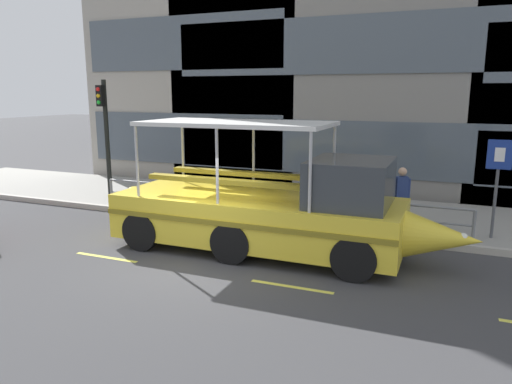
{
  "coord_description": "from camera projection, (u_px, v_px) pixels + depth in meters",
  "views": [
    {
      "loc": [
        5.28,
        -9.72,
        4.0
      ],
      "look_at": [
        0.38,
        2.21,
        1.3
      ],
      "focal_mm": 33.58,
      "sensor_mm": 36.0,
      "label": 1
    }
  ],
  "objects": [
    {
      "name": "ground_plane",
      "position": [
        207.0,
        261.0,
        11.58
      ],
      "size": [
        120.0,
        120.0,
        0.0
      ],
      "primitive_type": "plane",
      "color": "#3D3D3F"
    },
    {
      "name": "sidewalk",
      "position": [
        283.0,
        207.0,
        16.63
      ],
      "size": [
        32.0,
        4.8,
        0.18
      ],
      "primitive_type": "cube",
      "color": "#99968E",
      "rests_on": "ground_plane"
    },
    {
      "name": "lane_centreline",
      "position": [
        191.0,
        271.0,
        10.91
      ],
      "size": [
        25.8,
        0.12,
        0.01
      ],
      "color": "#DBD64C",
      "rests_on": "ground_plane"
    },
    {
      "name": "curb_guardrail",
      "position": [
        266.0,
        201.0,
        14.48
      ],
      "size": [
        11.63,
        0.09,
        0.88
      ],
      "color": "gray",
      "rests_on": "sidewalk"
    },
    {
      "name": "pedestrian_mid_left",
      "position": [
        329.0,
        185.0,
        14.97
      ],
      "size": [
        0.43,
        0.28,
        1.58
      ],
      "color": "black",
      "rests_on": "sidewalk"
    },
    {
      "name": "traffic_light_pole",
      "position": [
        105.0,
        128.0,
        16.82
      ],
      "size": [
        0.24,
        0.46,
        4.24
      ],
      "color": "black",
      "rests_on": "sidewalk"
    },
    {
      "name": "curb_edge",
      "position": [
        256.0,
        225.0,
        14.38
      ],
      "size": [
        32.0,
        0.18,
        0.18
      ],
      "primitive_type": "cube",
      "color": "#B2ADA3",
      "rests_on": "ground_plane"
    },
    {
      "name": "parking_sign",
      "position": [
        498.0,
        172.0,
        12.4
      ],
      "size": [
        0.6,
        0.12,
        2.62
      ],
      "color": "#4C4F54",
      "rests_on": "sidewalk"
    },
    {
      "name": "duck_tour_boat",
      "position": [
        276.0,
        211.0,
        11.98
      ],
      "size": [
        9.08,
        2.59,
        3.28
      ],
      "color": "yellow",
      "rests_on": "ground_plane"
    },
    {
      "name": "pedestrian_near_bow",
      "position": [
        401.0,
        191.0,
        13.6
      ],
      "size": [
        0.46,
        0.31,
        1.74
      ],
      "color": "black",
      "rests_on": "sidewalk"
    }
  ]
}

